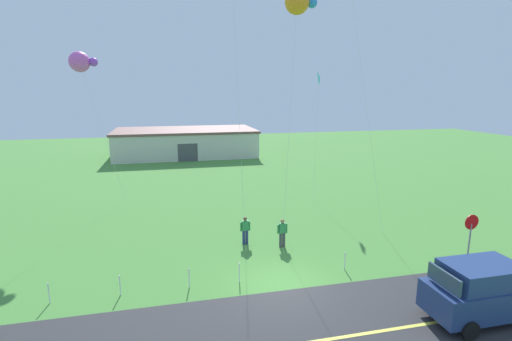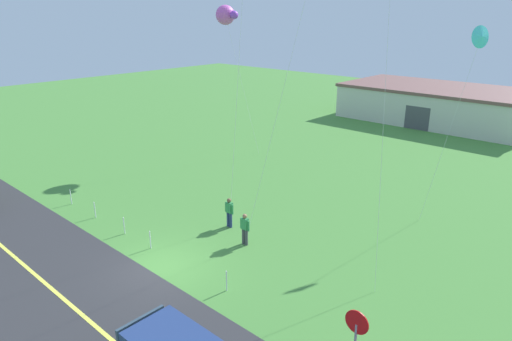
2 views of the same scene
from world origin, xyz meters
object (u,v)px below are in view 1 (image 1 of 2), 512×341
(kite_green_far, at_px, (80,62))
(warehouse_distant, at_px, (186,142))
(car_suv_foreground, at_px, (483,290))
(kite_red_low, at_px, (298,2))
(person_adult_companion, at_px, (245,229))
(person_adult_near, at_px, (282,232))
(stop_sign, at_px, (471,229))
(kite_pink_drift, at_px, (319,79))

(kite_green_far, distance_m, warehouse_distant, 25.19)
(car_suv_foreground, xyz_separation_m, kite_red_low, (-3.68, 11.09, 12.23))
(person_adult_companion, bearing_deg, kite_green_far, -160.57)
(person_adult_near, distance_m, person_adult_companion, 2.08)
(car_suv_foreground, xyz_separation_m, stop_sign, (3.05, 4.04, 0.65))
(kite_red_low, relative_size, kite_green_far, 1.27)
(person_adult_near, height_order, person_adult_companion, same)
(person_adult_near, bearing_deg, warehouse_distant, 20.63)
(person_adult_near, height_order, kite_pink_drift, kite_pink_drift)
(stop_sign, distance_m, kite_green_far, 25.95)
(car_suv_foreground, height_order, stop_sign, stop_sign)
(car_suv_foreground, bearing_deg, kite_pink_drift, 87.43)
(car_suv_foreground, height_order, person_adult_near, car_suv_foreground)
(stop_sign, bearing_deg, kite_red_low, 133.66)
(person_adult_companion, relative_size, warehouse_distant, 0.09)
(kite_red_low, bearing_deg, warehouse_distant, 100.14)
(warehouse_distant, bearing_deg, person_adult_near, -83.63)
(kite_green_far, xyz_separation_m, kite_pink_drift, (17.67, 0.19, -0.98))
(kite_pink_drift, bearing_deg, kite_green_far, -179.38)
(person_adult_near, bearing_deg, kite_green_far, 62.72)
(person_adult_companion, bearing_deg, stop_sign, 38.09)
(car_suv_foreground, bearing_deg, person_adult_near, 123.23)
(kite_red_low, xyz_separation_m, warehouse_distant, (-5.28, 29.54, -11.63))
(stop_sign, relative_size, kite_pink_drift, 0.25)
(person_adult_companion, xyz_separation_m, warehouse_distant, (-1.72, 31.66, 0.89))
(stop_sign, xyz_separation_m, kite_red_low, (-6.72, 7.04, 11.58))
(kite_red_low, xyz_separation_m, kite_pink_drift, (4.51, 7.43, -3.95))
(kite_pink_drift, bearing_deg, stop_sign, -81.30)
(car_suv_foreground, bearing_deg, stop_sign, 53.02)
(stop_sign, distance_m, kite_red_low, 15.13)
(car_suv_foreground, xyz_separation_m, warehouse_distant, (-8.96, 40.63, 0.60))
(kite_green_far, bearing_deg, stop_sign, -35.70)
(car_suv_foreground, xyz_separation_m, kite_green_far, (-16.84, 18.33, 9.26))
(stop_sign, xyz_separation_m, person_adult_companion, (-10.28, 4.93, -0.94))
(kite_red_low, distance_m, warehouse_distant, 32.19)
(kite_pink_drift, relative_size, warehouse_distant, 0.55)
(person_adult_near, bearing_deg, stop_sign, -101.79)
(stop_sign, distance_m, person_adult_near, 9.37)
(car_suv_foreground, distance_m, person_adult_companion, 11.53)
(car_suv_foreground, relative_size, kite_pink_drift, 0.44)
(kite_green_far, bearing_deg, car_suv_foreground, -47.43)
(person_adult_near, bearing_deg, car_suv_foreground, -132.52)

